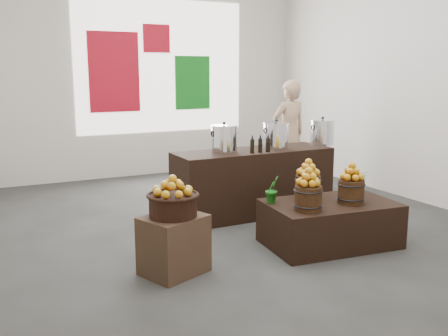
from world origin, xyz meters
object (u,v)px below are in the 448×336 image
counter (253,182)px  wicker_basket (173,206)px  crate (174,245)px  shopper (289,134)px  display_table (330,223)px  stock_pot_center (276,136)px  stock_pot_right (322,133)px  stock_pot_left (224,140)px

counter → wicker_basket: bearing=-140.4°
crate → shopper: (3.07, 2.66, 0.61)m
display_table → shopper: 3.02m
crate → display_table: bearing=-0.7°
wicker_basket → crate: bearing=0.0°
stock_pot_center → stock_pot_right: bearing=0.5°
display_table → stock_pot_center: bearing=88.6°
shopper → counter: bearing=37.9°
stock_pot_center → shopper: (1.04, 1.24, -0.16)m
display_table → shopper: bearing=71.2°
display_table → shopper: (1.22, 2.68, 0.64)m
wicker_basket → stock_pot_right: bearing=27.0°
wicker_basket → counter: (1.69, 1.42, -0.23)m
wicker_basket → stock_pot_left: size_ratio=1.36×
stock_pot_right → shopper: shopper is taller
wicker_basket → counter: bearing=40.2°
counter → stock_pot_right: (1.13, 0.01, 0.61)m
crate → counter: counter is taller
stock_pot_right → shopper: size_ratio=0.19×
wicker_basket → stock_pot_right: (2.82, 1.43, 0.38)m
stock_pot_left → stock_pot_right: size_ratio=1.00×
shopper → stock_pot_right: bearing=74.4°
crate → stock_pot_right: stock_pot_right is taller
stock_pot_left → stock_pot_right: bearing=0.5°
counter → stock_pot_right: stock_pot_right is taller
stock_pot_center → shopper: bearing=49.9°
stock_pot_center → shopper: shopper is taller
stock_pot_right → counter: bearing=-179.5°
wicker_basket → counter: size_ratio=0.21×
crate → stock_pot_right: (2.82, 1.43, 0.77)m
display_table → counter: 1.47m
crate → stock_pot_left: 2.04m
stock_pot_left → stock_pot_right: (1.57, 0.01, 0.00)m
crate → wicker_basket: size_ratio=1.25×
display_table → shopper: size_ratio=0.80×
wicker_basket → counter: counter is taller
wicker_basket → shopper: bearing=40.9°
stock_pot_left → shopper: shopper is taller
crate → counter: (1.69, 1.42, 0.16)m
display_table → wicker_basket: bearing=-174.9°
stock_pot_left → stock_pot_center: same height
shopper → crate: bearing=37.0°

